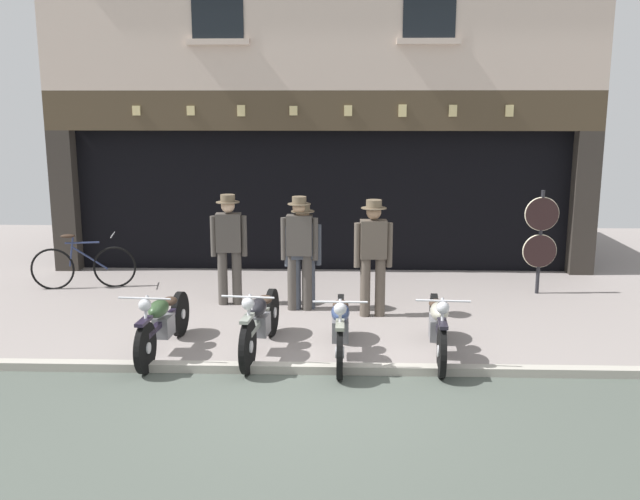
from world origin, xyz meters
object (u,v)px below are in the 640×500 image
object	(u,v)px
motorcycle_left	(163,322)
motorcycle_center	(340,326)
motorcycle_center_left	(260,321)
salesman_left	(229,244)
motorcycle_center_right	(438,325)
leaning_bicycle	(83,266)
salesman_right	(373,252)
assistant_far_right	(303,251)
advert_board_near	(190,181)
shopkeeper_center	(299,248)
tyre_sign_pole	(541,234)

from	to	relation	value
motorcycle_left	motorcycle_center	bearing A→B (deg)	-178.20
motorcycle_center_left	salesman_left	xyz separation A→B (m)	(-0.73, 2.20, 0.54)
motorcycle_center_right	leaning_bicycle	size ratio (longest dim) A/B	1.15
motorcycle_left	salesman_right	bearing A→B (deg)	-143.53
motorcycle_center_right	salesman_left	size ratio (longest dim) A/B	1.13
assistant_far_right	advert_board_near	bearing A→B (deg)	-60.63
motorcycle_center	motorcycle_center_right	bearing A→B (deg)	-176.19
motorcycle_center_right	salesman_left	world-z (taller)	salesman_left
salesman_right	motorcycle_center_right	bearing A→B (deg)	109.63
shopkeeper_center	salesman_right	distance (m)	1.13
motorcycle_left	assistant_far_right	world-z (taller)	assistant_far_right
salesman_left	tyre_sign_pole	xyz separation A→B (m)	(4.97, 0.80, 0.04)
salesman_left	leaning_bicycle	bearing A→B (deg)	-22.82
motorcycle_center	shopkeeper_center	size ratio (longest dim) A/B	1.14
motorcycle_center_left	salesman_right	xyz separation A→B (m)	(1.47, 1.65, 0.54)
shopkeeper_center	tyre_sign_pole	xyz separation A→B (m)	(3.86, 1.06, 0.03)
motorcycle_left	advert_board_near	bearing A→B (deg)	-78.25
motorcycle_left	motorcycle_center_left	size ratio (longest dim) A/B	0.97
motorcycle_center_right	salesman_left	distance (m)	3.74
motorcycle_center_left	salesman_right	distance (m)	2.27
motorcycle_center_right	shopkeeper_center	bearing A→B (deg)	-44.29
assistant_far_right	motorcycle_left	bearing A→B (deg)	40.49
motorcycle_center	advert_board_near	size ratio (longest dim) A/B	1.92
tyre_sign_pole	advert_board_near	distance (m)	6.35
motorcycle_left	motorcycle_center_right	xyz separation A→B (m)	(3.41, -0.02, 0.00)
shopkeeper_center	assistant_far_right	xyz separation A→B (m)	(0.05, 0.05, -0.07)
advert_board_near	motorcycle_center_right	bearing A→B (deg)	-49.59
shopkeeper_center	assistant_far_right	distance (m)	0.10
motorcycle_center	salesman_left	world-z (taller)	salesman_left
assistant_far_right	tyre_sign_pole	bearing A→B (deg)	-175.76
shopkeeper_center	motorcycle_left	bearing A→B (deg)	52.90
shopkeeper_center	tyre_sign_pole	world-z (taller)	shopkeeper_center
motorcycle_left	leaning_bicycle	size ratio (longest dim) A/B	1.15
motorcycle_left	salesman_right	size ratio (longest dim) A/B	1.14
leaning_bicycle	motorcycle_center_right	bearing A→B (deg)	49.68
motorcycle_center	motorcycle_left	bearing A→B (deg)	-2.19
motorcycle_left	shopkeeper_center	world-z (taller)	shopkeeper_center
motorcycle_left	motorcycle_center	size ratio (longest dim) A/B	1.00
motorcycle_center	salesman_right	distance (m)	1.93
salesman_left	advert_board_near	size ratio (longest dim) A/B	1.68
shopkeeper_center	motorcycle_center_left	bearing A→B (deg)	80.64
motorcycle_center_right	salesman_right	distance (m)	1.94
motorcycle_center_left	salesman_right	size ratio (longest dim) A/B	1.17
motorcycle_center_left	motorcycle_center_right	bearing A→B (deg)	-175.73
motorcycle_center_left	tyre_sign_pole	size ratio (longest dim) A/B	1.18
salesman_left	assistant_far_right	world-z (taller)	salesman_left
motorcycle_left	motorcycle_center	world-z (taller)	same
motorcycle_center_left	shopkeeper_center	bearing A→B (deg)	-95.15
assistant_far_right	tyre_sign_pole	world-z (taller)	tyre_sign_pole
shopkeeper_center	tyre_sign_pole	size ratio (longest dim) A/B	1.01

